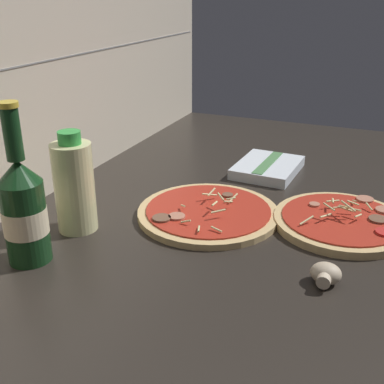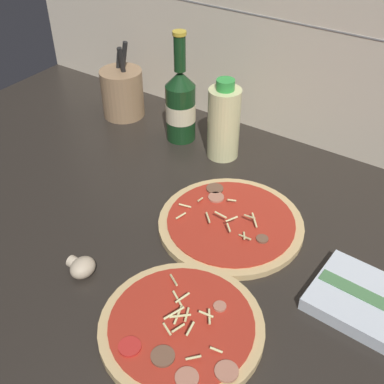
{
  "view_description": "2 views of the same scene",
  "coord_description": "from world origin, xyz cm",
  "px_view_note": "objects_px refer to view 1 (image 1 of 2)",
  "views": [
    {
      "loc": [
        -75.23,
        -19.94,
        43.67
      ],
      "look_at": [
        -3.82,
        9.92,
        10.53
      ],
      "focal_mm": 45.0,
      "sensor_mm": 36.0,
      "label": 1
    },
    {
      "loc": [
        35.66,
        -50.87,
        63.94
      ],
      "look_at": [
        -3.18,
        6.82,
        9.62
      ],
      "focal_mm": 45.0,
      "sensor_mm": 36.0,
      "label": 2
    }
  ],
  "objects_px": {
    "pizza_far": "(208,212)",
    "mushroom_left": "(326,274)",
    "pizza_near": "(342,221)",
    "oil_bottle": "(74,186)",
    "dish_towel": "(268,168)",
    "beer_bottle": "(24,209)"
  },
  "relations": [
    {
      "from": "pizza_far",
      "to": "dish_towel",
      "type": "bearing_deg",
      "value": -9.4
    },
    {
      "from": "oil_bottle",
      "to": "mushroom_left",
      "type": "bearing_deg",
      "value": -90.95
    },
    {
      "from": "beer_bottle",
      "to": "mushroom_left",
      "type": "bearing_deg",
      "value": -75.91
    },
    {
      "from": "dish_towel",
      "to": "pizza_near",
      "type": "bearing_deg",
      "value": -138.06
    },
    {
      "from": "oil_bottle",
      "to": "dish_towel",
      "type": "distance_m",
      "value": 0.49
    },
    {
      "from": "pizza_near",
      "to": "oil_bottle",
      "type": "height_order",
      "value": "oil_bottle"
    },
    {
      "from": "beer_bottle",
      "to": "oil_bottle",
      "type": "xyz_separation_m",
      "value": [
        0.12,
        -0.01,
        -0.01
      ]
    },
    {
      "from": "pizza_near",
      "to": "mushroom_left",
      "type": "xyz_separation_m",
      "value": [
        -0.21,
        0.0,
        0.01
      ]
    },
    {
      "from": "pizza_near",
      "to": "oil_bottle",
      "type": "relative_size",
      "value": 1.35
    },
    {
      "from": "pizza_near",
      "to": "beer_bottle",
      "type": "distance_m",
      "value": 0.56
    },
    {
      "from": "oil_bottle",
      "to": "mushroom_left",
      "type": "distance_m",
      "value": 0.45
    },
    {
      "from": "pizza_far",
      "to": "dish_towel",
      "type": "xyz_separation_m",
      "value": [
        0.28,
        -0.05,
        0.0
      ]
    },
    {
      "from": "pizza_near",
      "to": "oil_bottle",
      "type": "distance_m",
      "value": 0.5
    },
    {
      "from": "oil_bottle",
      "to": "pizza_far",
      "type": "bearing_deg",
      "value": -55.26
    },
    {
      "from": "pizza_near",
      "to": "beer_bottle",
      "type": "relative_size",
      "value": 0.96
    },
    {
      "from": "mushroom_left",
      "to": "pizza_near",
      "type": "bearing_deg",
      "value": -0.19
    },
    {
      "from": "pizza_far",
      "to": "mushroom_left",
      "type": "xyz_separation_m",
      "value": [
        -0.15,
        -0.24,
        0.01
      ]
    },
    {
      "from": "pizza_far",
      "to": "mushroom_left",
      "type": "relative_size",
      "value": 5.64
    },
    {
      "from": "pizza_far",
      "to": "oil_bottle",
      "type": "height_order",
      "value": "oil_bottle"
    },
    {
      "from": "beer_bottle",
      "to": "dish_towel",
      "type": "relative_size",
      "value": 1.41
    },
    {
      "from": "dish_towel",
      "to": "mushroom_left",
      "type": "bearing_deg",
      "value": -155.09
    },
    {
      "from": "pizza_near",
      "to": "oil_bottle",
      "type": "bearing_deg",
      "value": 113.88
    }
  ]
}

